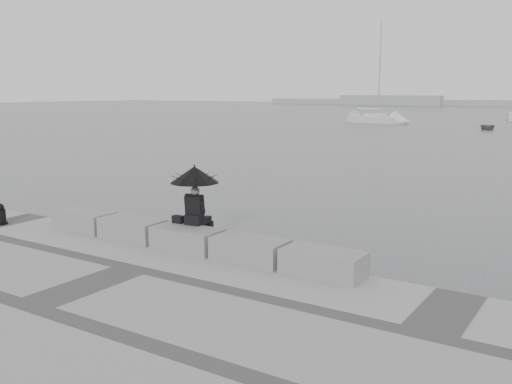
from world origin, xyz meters
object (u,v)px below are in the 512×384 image
Objects in this scene: seated_person at (194,182)px; mooring_bollard at (0,216)px; dinghy at (487,127)px; sailboat_left at (375,119)px.

seated_person is 5.96m from mooring_bollard.
mooring_bollard is 55.97m from dinghy.
seated_person is 0.41× the size of dinghy.
mooring_bollard is 0.17× the size of dinghy.
seated_person is 54.92m from dinghy.
sailboat_left is at bearing 97.26° from seated_person.
seated_person is 0.11× the size of sailboat_left.
seated_person reaches higher than mooring_bollard.
sailboat_left is 15.85m from dinghy.
dinghy is at bearing -5.26° from sailboat_left.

